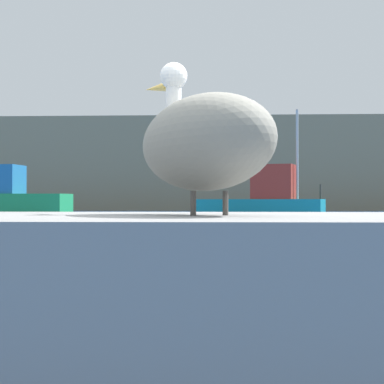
{
  "coord_description": "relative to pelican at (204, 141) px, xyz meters",
  "views": [
    {
      "loc": [
        0.13,
        -3.73,
        0.96
      ],
      "look_at": [
        -1.14,
        23.35,
        1.33
      ],
      "focal_mm": 63.25,
      "sensor_mm": 36.0,
      "label": 1
    }
  ],
  "objects": [
    {
      "name": "pelican",
      "position": [
        0.0,
        0.0,
        0.0
      ],
      "size": [
        1.0,
        1.38,
        0.87
      ],
      "rotation": [
        0.0,
        0.0,
        2.06
      ],
      "color": "gray",
      "rests_on": "pier_dock"
    },
    {
      "name": "fishing_boat_teal",
      "position": [
        2.06,
        29.28,
        -0.31
      ],
      "size": [
        6.3,
        3.29,
        5.34
      ],
      "rotation": [
        0.0,
        0.0,
        -0.29
      ],
      "color": "teal",
      "rests_on": "ground"
    },
    {
      "name": "pier_dock",
      "position": [
        0.01,
        -0.01,
        -0.83
      ],
      "size": [
        3.44,
        2.28,
        0.89
      ],
      "primitive_type": "cube",
      "color": "gray",
      "rests_on": "ground"
    },
    {
      "name": "ground_plane",
      "position": [
        -0.03,
        0.22,
        -1.27
      ],
      "size": [
        260.0,
        260.0,
        0.0
      ],
      "primitive_type": "plane",
      "color": "#194C93"
    },
    {
      "name": "hillside_backdrop",
      "position": [
        -0.03,
        69.3,
        3.5
      ],
      "size": [
        140.0,
        11.51,
        9.54
      ],
      "primitive_type": "cube",
      "color": "#7F755B",
      "rests_on": "ground"
    },
    {
      "name": "mooring_buoy",
      "position": [
        -5.68,
        14.81,
        -1.02
      ],
      "size": [
        0.51,
        0.51,
        0.51
      ],
      "primitive_type": "sphere",
      "color": "red",
      "rests_on": "ground"
    }
  ]
}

